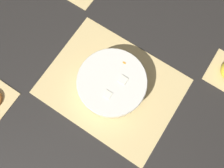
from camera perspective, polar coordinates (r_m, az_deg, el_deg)
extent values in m
plane|color=black|center=(0.86, 0.00, -0.61)|extent=(6.00, 6.00, 0.00)
cube|color=#D6B775|center=(0.86, 0.00, -0.56)|extent=(0.51, 0.40, 0.01)
cube|color=#3D2D19|center=(0.85, 11.03, -7.41)|extent=(0.01, 0.39, 0.00)
cube|color=#3D2D19|center=(0.85, 7.32, -5.13)|extent=(0.01, 0.39, 0.00)
cube|color=#3D2D19|center=(0.85, 3.64, -2.83)|extent=(0.01, 0.39, 0.00)
cube|color=#3D2D19|center=(0.85, 0.00, -0.53)|extent=(0.01, 0.39, 0.00)
cube|color=#3D2D19|center=(0.87, -3.56, 1.72)|extent=(0.01, 0.39, 0.00)
cube|color=#3D2D19|center=(0.88, -7.02, 3.90)|extent=(0.01, 0.39, 0.00)
cube|color=#3D2D19|center=(0.90, -10.36, 5.97)|extent=(0.01, 0.39, 0.00)
cube|color=#3D2D19|center=(0.98, 26.29, 3.77)|extent=(0.00, 0.15, 0.00)
cube|color=#3D2D19|center=(0.94, -27.01, -5.14)|extent=(0.00, 0.15, 0.00)
cylinder|color=silver|center=(0.82, 0.00, 0.13)|extent=(0.25, 0.25, 0.07)
torus|color=silver|center=(0.79, 0.00, 0.70)|extent=(0.26, 0.26, 0.01)
cylinder|color=#F7EFC6|center=(0.79, 2.39, -4.67)|extent=(0.03, 0.03, 0.01)
cylinder|color=#F7EFC6|center=(0.85, -5.11, 1.14)|extent=(0.03, 0.03, 0.01)
cylinder|color=#F7EFC6|center=(0.78, 2.15, -1.40)|extent=(0.03, 0.03, 0.01)
cylinder|color=#F7EFC6|center=(0.86, -1.59, 4.04)|extent=(0.03, 0.03, 0.01)
cylinder|color=#F7EFC6|center=(0.81, -2.06, 1.50)|extent=(0.03, 0.03, 0.01)
cylinder|color=#F7EFC6|center=(0.83, -0.67, 0.02)|extent=(0.03, 0.03, 0.01)
cylinder|color=#F7EFC6|center=(0.82, 0.90, -3.44)|extent=(0.03, 0.03, 0.01)
cylinder|color=#F7EFC6|center=(0.85, -2.60, 2.55)|extent=(0.03, 0.03, 0.01)
cylinder|color=#F7EFC6|center=(0.83, -6.37, 2.48)|extent=(0.03, 0.03, 0.01)
cylinder|color=#F7EFC6|center=(0.81, -3.23, 3.72)|extent=(0.03, 0.03, 0.01)
cube|color=#EFEACC|center=(0.82, -2.44, 5.32)|extent=(0.02, 0.02, 0.02)
cube|color=#EFEACC|center=(0.79, 2.87, 0.80)|extent=(0.03, 0.03, 0.03)
cube|color=#EFEACC|center=(0.80, 5.94, 0.47)|extent=(0.02, 0.02, 0.02)
cube|color=#EFEACC|center=(0.78, -1.14, -2.95)|extent=(0.03, 0.03, 0.03)
cube|color=#EFEACC|center=(0.82, 2.11, 2.25)|extent=(0.03, 0.03, 0.03)
cube|color=#EFEACC|center=(0.82, 1.81, -6.13)|extent=(0.03, 0.03, 0.03)
cube|color=#EFEACC|center=(0.83, -0.22, 3.08)|extent=(0.03, 0.03, 0.03)
cube|color=#EFEACC|center=(0.85, 2.02, 3.14)|extent=(0.02, 0.02, 0.02)
ellipsoid|color=red|center=(0.80, -3.90, -0.89)|extent=(0.03, 0.01, 0.01)
ellipsoid|color=red|center=(0.86, -1.74, 5.94)|extent=(0.03, 0.02, 0.01)
ellipsoid|color=red|center=(0.81, 3.81, -4.74)|extent=(0.03, 0.02, 0.01)
ellipsoid|color=orange|center=(0.81, 3.27, 5.38)|extent=(0.03, 0.02, 0.01)
ellipsoid|color=orange|center=(0.81, 4.20, -1.22)|extent=(0.03, 0.02, 0.01)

